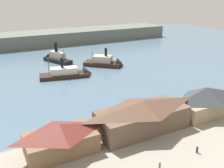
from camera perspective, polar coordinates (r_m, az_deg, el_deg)
name	(u,v)px	position (r m, az deg, el deg)	size (l,w,h in m)	color
ground_plane	(129,115)	(69.91, 3.77, -7.10)	(320.00, 320.00, 0.00)	slate
quay_promenade	(186,157)	(54.95, 16.34, -15.61)	(110.00, 36.00, 1.20)	gray
seawall_edge	(136,119)	(67.01, 5.40, -7.95)	(110.00, 0.80, 1.00)	slate
ferry_shed_east_terminal	(61,138)	(52.60, -11.59, -11.92)	(14.33, 8.27, 6.32)	brown
ferry_shed_central_terminal	(142,115)	(59.51, 6.89, -7.03)	(22.03, 9.52, 7.36)	brown
ferry_shed_customs_shed	(205,100)	(71.15, 20.28, -3.47)	(15.94, 9.10, 7.43)	#998466
pedestrian_near_cart	(160,166)	(49.49, 10.76, -17.71)	(0.37, 0.37, 1.51)	#6B5B4C
pedestrian_by_tram	(197,150)	(55.40, 18.74, -13.90)	(0.40, 0.40, 1.62)	#232328
mooring_post_east	(223,95)	(85.99, 23.94, -2.31)	(0.44, 0.44, 0.90)	black
ferry_outer_harbor	(107,63)	(115.12, -1.10, 4.86)	(17.78, 16.93, 10.46)	black
ferry_moored_east	(56,58)	(125.12, -12.67, 5.75)	(11.09, 17.71, 10.87)	black
ferry_departing_north	(71,73)	(101.84, -9.32, 2.39)	(21.54, 10.28, 10.37)	black
far_headland	(38,39)	(168.28, -16.50, 9.79)	(180.00, 24.00, 8.00)	#60665B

